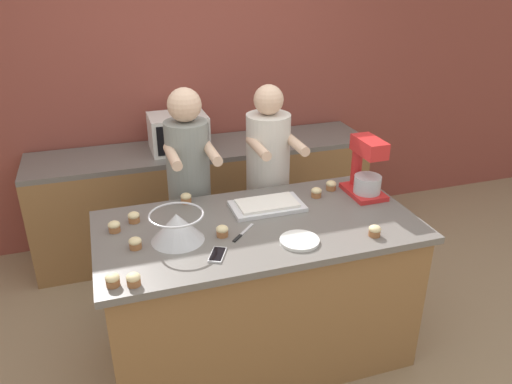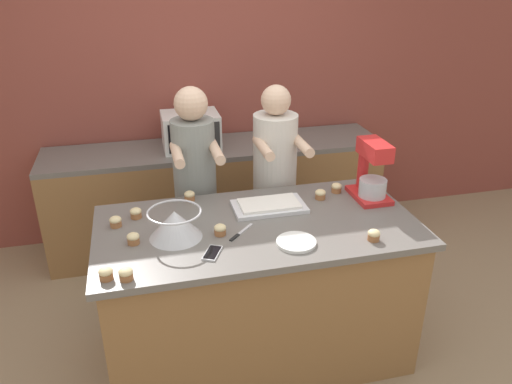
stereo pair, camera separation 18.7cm
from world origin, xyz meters
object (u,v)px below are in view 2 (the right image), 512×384
cupcake_3 (336,188)px  cupcake_9 (320,194)px  person_right (275,189)px  cupcake_5 (220,230)px  cupcake_4 (136,213)px  cupcake_7 (133,238)px  cupcake_1 (190,196)px  stand_mixer (371,173)px  cupcake_2 (374,235)px  cupcake_0 (126,274)px  microwave_oven (191,131)px  cell_phone (212,253)px  cupcake_8 (106,274)px  baking_tray (269,206)px  small_plate (296,242)px  knife (240,233)px  person_left (196,194)px  mixing_bowl (175,223)px  cupcake_6 (116,221)px

cupcake_3 → cupcake_9: bearing=-153.5°
person_right → cupcake_5: size_ratio=23.39×
cupcake_4 → cupcake_7: (-0.02, -0.29, 0.00)m
cupcake_1 → cupcake_4: 0.37m
stand_mixer → cupcake_2: (-0.21, -0.49, -0.13)m
cupcake_0 → cupcake_2: same height
microwave_oven → cell_phone: microwave_oven is taller
person_right → microwave_oven: person_right is taller
cupcake_8 → cupcake_7: bearing=66.3°
person_right → cupcake_3: 0.49m
cupcake_7 → cupcake_8: same height
baking_tray → small_plate: size_ratio=2.04×
cell_phone → knife: bearing=43.0°
person_left → cupcake_8: 1.14m
person_right → stand_mixer: size_ratio=4.15×
cupcake_0 → cupcake_8: same height
person_left → microwave_oven: size_ratio=3.53×
person_left → stand_mixer: 1.17m
cupcake_4 → cell_phone: bearing=-53.6°
small_plate → cupcake_0: 0.89m
person_left → cupcake_1: person_left is taller
cell_phone → cupcake_1: cupcake_1 is taller
cupcake_0 → cupcake_9: 1.34m
cupcake_2 → cupcake_1: bearing=141.1°
cupcake_3 → cupcake_7: same height
person_left → cupcake_5: bearing=-86.6°
stand_mixer → person_right: bearing=135.8°
knife → cupcake_7: size_ratio=2.51×
person_left → cupcake_8: size_ratio=23.70×
stand_mixer → microwave_oven: (-0.97, 1.27, -0.05)m
cell_phone → cupcake_3: 1.06m
mixing_bowl → cupcake_2: 1.07m
cupcake_9 → person_left: bearing=150.6°
cupcake_2 → small_plate: bearing=171.2°
person_left → cupcake_3: size_ratio=23.70×
cupcake_2 → cupcake_8: bearing=-178.8°
small_plate → cell_phone: bearing=179.1°
knife → cell_phone: bearing=-137.0°
cupcake_0 → person_left: bearing=65.6°
person_right → microwave_oven: 0.96m
cupcake_9 → cupcake_1: bearing=167.7°
mixing_bowl → cupcake_4: (-0.20, 0.28, -0.05)m
person_left → small_plate: person_left is taller
cupcake_0 → cupcake_2: bearing=2.4°
cupcake_6 → mixing_bowl: bearing=-32.3°
person_right → small_plate: 0.92m
cupcake_7 → cupcake_4: bearing=85.8°
cupcake_4 → cupcake_0: bearing=-95.7°
cupcake_0 → cupcake_2: 1.29m
person_left → cupcake_5: 0.72m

